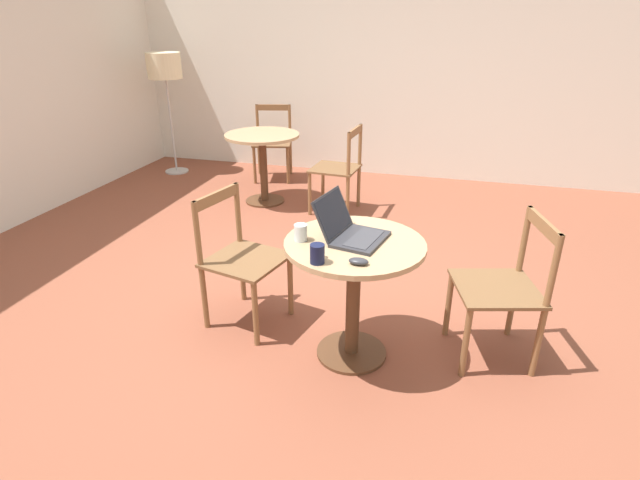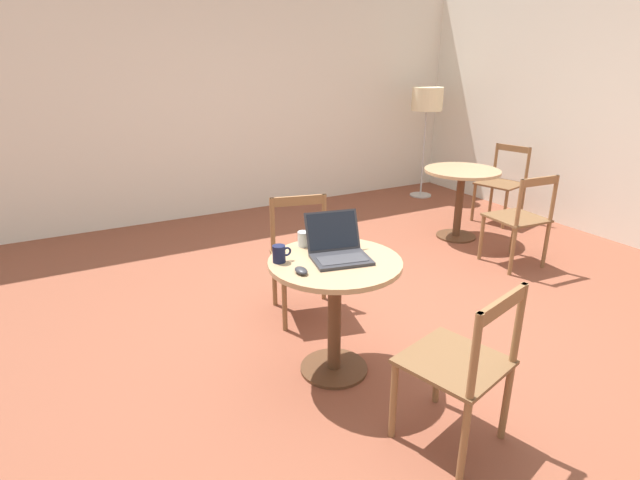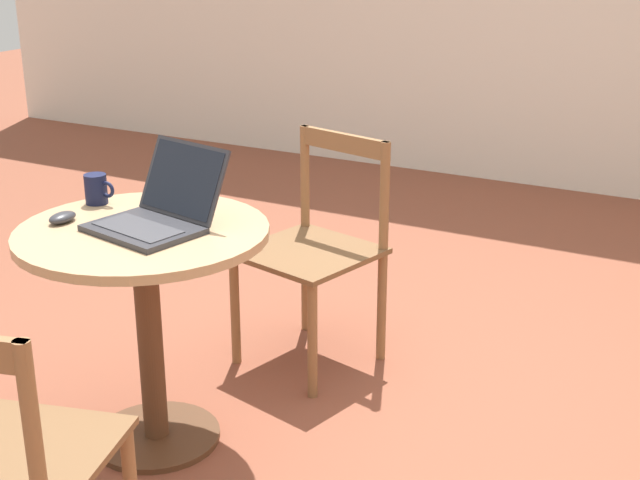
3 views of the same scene
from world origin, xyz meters
TOP-DOWN VIEW (x-y plane):
  - ground_plane at (0.00, 0.00)m, footprint 16.00×16.00m
  - wall_side at (3.23, 0.00)m, footprint 0.06×9.40m
  - cafe_table_near at (-0.54, -0.33)m, footprint 0.77×0.77m
  - cafe_table_mid at (1.83, 1.14)m, footprint 0.77×0.77m
  - chair_near_front at (-0.32, -1.15)m, footprint 0.55×0.55m
  - chair_near_back at (-0.36, 0.44)m, footprint 0.54×0.54m
  - chair_mid_front at (1.76, 0.30)m, footprint 0.48×0.48m
  - chair_mid_right at (2.67, 1.34)m, footprint 0.54×0.54m
  - floor_lamp at (2.57, 2.64)m, footprint 0.40×0.40m
  - laptop at (-0.51, -0.30)m, footprint 0.39×0.40m
  - mouse at (-0.80, -0.40)m, footprint 0.06×0.10m
  - mug at (-0.83, -0.20)m, footprint 0.11×0.07m
  - drinking_glass at (-0.60, -0.04)m, footprint 0.07×0.07m

SIDE VIEW (x-z plane):
  - ground_plane at x=0.00m, z-range 0.00..0.00m
  - chair_near_front at x=-0.32m, z-range 0.01..0.88m
  - chair_near_back at x=-0.36m, z-range 0.01..0.88m
  - chair_mid_front at x=1.76m, z-range 0.01..0.88m
  - chair_mid_right at x=2.67m, z-range 0.01..0.88m
  - cafe_table_near at x=-0.54m, z-range 0.20..0.93m
  - cafe_table_mid at x=1.83m, z-range 0.20..0.93m
  - mouse at x=-0.80m, z-range 0.74..0.77m
  - drinking_glass at x=-0.60m, z-range 0.74..0.83m
  - laptop at x=-0.51m, z-range 0.67..0.90m
  - mug at x=-0.83m, z-range 0.74..0.84m
  - floor_lamp at x=2.57m, z-range 0.53..1.98m
  - wall_side at x=3.23m, z-range 0.00..2.70m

